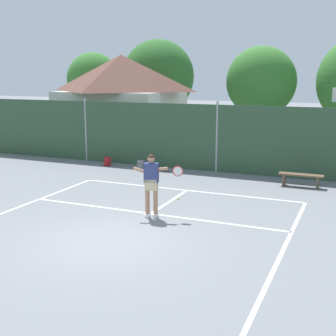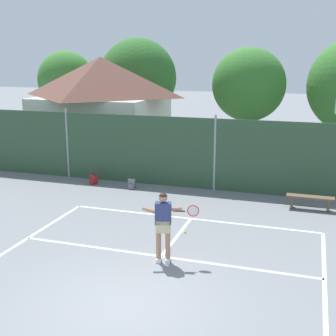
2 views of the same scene
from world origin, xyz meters
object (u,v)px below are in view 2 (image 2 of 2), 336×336
courtside_bench (310,200)px  tennis_ball (185,232)px  tennis_player (164,221)px  backpack_grey (132,184)px  backpack_red (94,180)px

courtside_bench → tennis_ball: bearing=-136.1°
tennis_ball → tennis_player: bearing=-89.8°
backpack_grey → courtside_bench: (6.82, -0.47, 0.17)m
backpack_grey → tennis_player: bearing=-60.7°
tennis_ball → courtside_bench: courtside_bench is taller
backpack_red → backpack_grey: 1.77m
tennis_ball → backpack_red: 6.46m
backpack_grey → courtside_bench: 6.84m
tennis_player → tennis_ball: bearing=90.2°
tennis_player → courtside_bench: bearing=57.2°
backpack_red → backpack_grey: same height
tennis_player → backpack_red: tennis_player is taller
backpack_red → courtside_bench: 8.61m
courtside_bench → backpack_grey: bearing=176.1°
backpack_red → tennis_player: bearing=-49.9°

